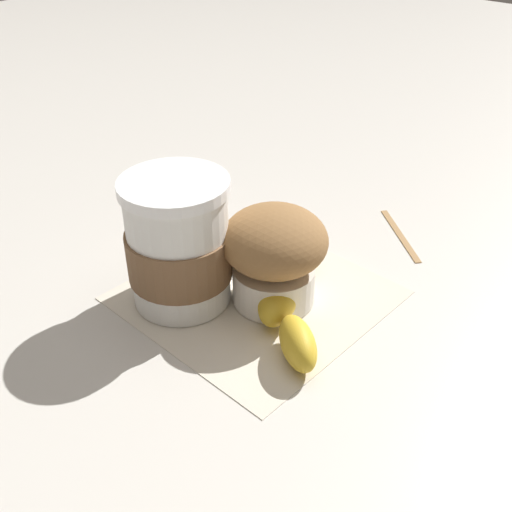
# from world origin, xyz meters

# --- Properties ---
(ground_plane) EXTENTS (3.00, 3.00, 0.00)m
(ground_plane) POSITION_xyz_m (0.00, 0.00, 0.00)
(ground_plane) COLOR beige
(paper_napkin) EXTENTS (0.22, 0.22, 0.00)m
(paper_napkin) POSITION_xyz_m (0.00, 0.00, 0.00)
(paper_napkin) COLOR beige
(paper_napkin) RESTS_ON ground_plane
(coffee_cup) EXTENTS (0.10, 0.10, 0.12)m
(coffee_cup) POSITION_xyz_m (-0.05, 0.05, 0.06)
(coffee_cup) COLOR white
(coffee_cup) RESTS_ON paper_napkin
(muffin) EXTENTS (0.10, 0.10, 0.09)m
(muffin) POSITION_xyz_m (0.01, -0.02, 0.05)
(muffin) COLOR white
(muffin) RESTS_ON paper_napkin
(banana) EXTENTS (0.15, 0.12, 0.03)m
(banana) POSITION_xyz_m (-0.00, -0.04, 0.02)
(banana) COLOR gold
(banana) RESTS_ON paper_napkin
(wooden_stirrer) EXTENTS (0.07, 0.09, 0.00)m
(wooden_stirrer) POSITION_xyz_m (0.19, -0.04, 0.00)
(wooden_stirrer) COLOR #9E7547
(wooden_stirrer) RESTS_ON ground_plane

